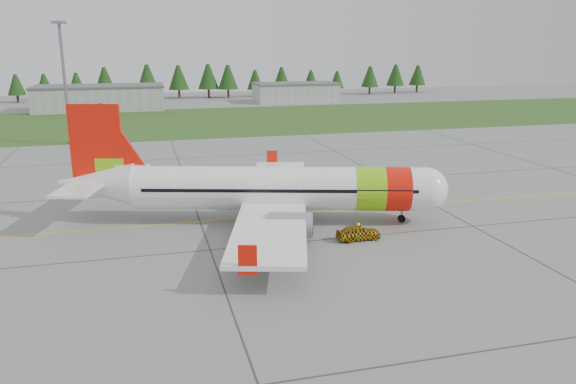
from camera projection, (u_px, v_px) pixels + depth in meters
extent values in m
plane|color=gray|center=(376.00, 235.00, 50.88)|extent=(320.00, 320.00, 0.00)
cylinder|color=white|center=(280.00, 188.00, 54.01)|extent=(28.02, 11.65, 4.19)
sphere|color=white|center=(426.00, 189.00, 53.73)|extent=(4.19, 4.19, 4.19)
cone|color=white|center=(97.00, 184.00, 54.26)|extent=(8.38, 6.08, 4.19)
cube|color=black|center=(429.00, 185.00, 53.63)|extent=(2.42, 3.16, 0.60)
cylinder|color=#88D810|center=(369.00, 189.00, 53.84)|extent=(3.85, 4.87, 4.27)
cylinder|color=red|center=(396.00, 189.00, 53.79)|extent=(3.44, 4.75, 4.27)
cube|color=white|center=(275.00, 200.00, 54.32)|extent=(15.07, 34.69, 0.39)
cube|color=red|center=(272.00, 159.00, 70.70)|extent=(1.29, 0.54, 2.15)
cube|color=red|center=(248.00, 260.00, 37.68)|extent=(1.29, 0.54, 2.15)
cylinder|color=gray|center=(292.00, 191.00, 60.15)|extent=(4.34, 3.23, 2.26)
cylinder|color=gray|center=(290.00, 225.00, 48.73)|extent=(4.34, 3.23, 2.26)
cube|color=red|center=(96.00, 147.00, 53.33)|extent=(4.86, 1.72, 8.17)
cube|color=#88D810|center=(111.00, 171.00, 53.91)|extent=(2.81, 1.20, 2.58)
cube|color=white|center=(91.00, 181.00, 54.20)|extent=(6.68, 12.82, 0.24)
cylinder|color=slate|center=(402.00, 215.00, 54.43)|extent=(0.19, 0.19, 1.50)
cylinder|color=black|center=(402.00, 218.00, 54.53)|extent=(0.78, 0.49, 0.73)
cylinder|color=slate|center=(266.00, 203.00, 57.54)|extent=(0.24, 0.24, 2.04)
cylinder|color=black|center=(261.00, 207.00, 57.66)|extent=(1.21, 0.77, 1.12)
cylinder|color=slate|center=(262.00, 221.00, 51.72)|extent=(0.24, 0.24, 2.04)
cylinder|color=black|center=(257.00, 225.00, 51.85)|extent=(1.21, 0.77, 1.12)
imported|color=#E9A90C|center=(359.00, 218.00, 49.21)|extent=(1.39, 1.62, 3.93)
imported|color=white|center=(80.00, 130.00, 97.60)|extent=(1.83, 1.76, 4.44)
cube|color=#30561E|center=(232.00, 120.00, 127.55)|extent=(320.00, 50.00, 0.03)
cube|color=gold|center=(345.00, 210.00, 58.36)|extent=(120.00, 0.25, 0.02)
cube|color=#A8A8A3|center=(100.00, 98.00, 145.62)|extent=(32.00, 14.00, 6.00)
cube|color=#A8A8A3|center=(296.00, 93.00, 166.67)|extent=(24.00, 12.00, 5.20)
cylinder|color=slate|center=(65.00, 85.00, 94.72)|extent=(0.50, 0.50, 20.00)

